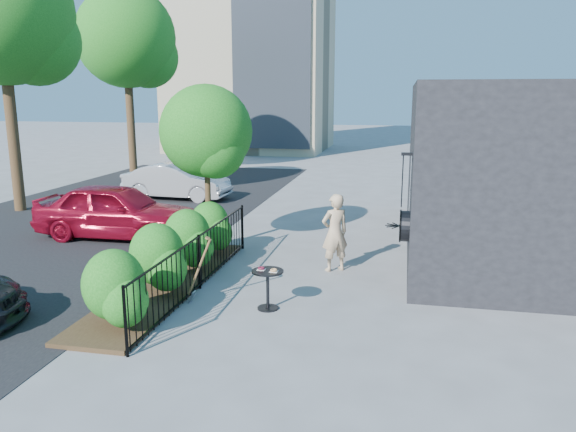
% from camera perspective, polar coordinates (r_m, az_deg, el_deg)
% --- Properties ---
extents(ground, '(120.00, 120.00, 0.00)m').
position_cam_1_polar(ground, '(10.88, -1.43, -7.93)').
color(ground, gray).
rests_on(ground, ground).
extents(shop_building, '(6.22, 9.00, 4.00)m').
position_cam_1_polar(shop_building, '(14.88, 23.99, 4.44)').
color(shop_building, black).
rests_on(shop_building, ground).
extents(fence, '(0.05, 6.05, 1.10)m').
position_cam_1_polar(fence, '(11.13, -9.01, -4.58)').
color(fence, black).
rests_on(fence, ground).
extents(planting_bed, '(1.30, 6.00, 0.08)m').
position_cam_1_polar(planting_bed, '(11.55, -12.20, -6.79)').
color(planting_bed, '#382616').
rests_on(planting_bed, ground).
extents(shrubs, '(1.10, 5.60, 1.24)m').
position_cam_1_polar(shrubs, '(11.40, -11.68, -3.54)').
color(shrubs, '#176216').
rests_on(shrubs, ground).
extents(patio_tree, '(2.20, 2.20, 3.94)m').
position_cam_1_polar(patio_tree, '(13.53, -8.12, 7.95)').
color(patio_tree, '#3F2B19').
rests_on(patio_tree, ground).
extents(street, '(9.00, 30.00, 0.01)m').
position_cam_1_polar(street, '(16.40, -23.40, -1.97)').
color(street, black).
rests_on(street, ground).
extents(street_tree_near, '(4.40, 4.40, 8.28)m').
position_cam_1_polar(street_tree_near, '(20.20, -27.04, 17.15)').
color(street_tree_near, '#3F2B19').
rests_on(street_tree_near, ground).
extents(street_tree_far, '(4.40, 4.40, 8.28)m').
position_cam_1_polar(street_tree_far, '(26.95, -16.04, 16.44)').
color(street_tree_far, '#3F2B19').
rests_on(street_tree_far, ground).
extents(cafe_table, '(0.57, 0.57, 0.76)m').
position_cam_1_polar(cafe_table, '(10.01, -2.08, -6.76)').
color(cafe_table, black).
rests_on(cafe_table, ground).
extents(woman, '(0.74, 0.68, 1.69)m').
position_cam_1_polar(woman, '(12.09, 4.78, -1.69)').
color(woman, tan).
rests_on(woman, ground).
extents(shovel, '(0.49, 0.17, 1.29)m').
position_cam_1_polar(shovel, '(10.39, -9.14, -5.77)').
color(shovel, brown).
rests_on(shovel, ground).
extents(car_red, '(4.31, 1.78, 1.46)m').
position_cam_1_polar(car_red, '(15.54, -17.00, 0.52)').
color(car_red, maroon).
rests_on(car_red, ground).
extents(car_silver, '(3.96, 1.59, 1.28)m').
position_cam_1_polar(car_silver, '(20.86, -11.23, 3.47)').
color(car_silver, '#A7A7AC').
rests_on(car_silver, ground).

